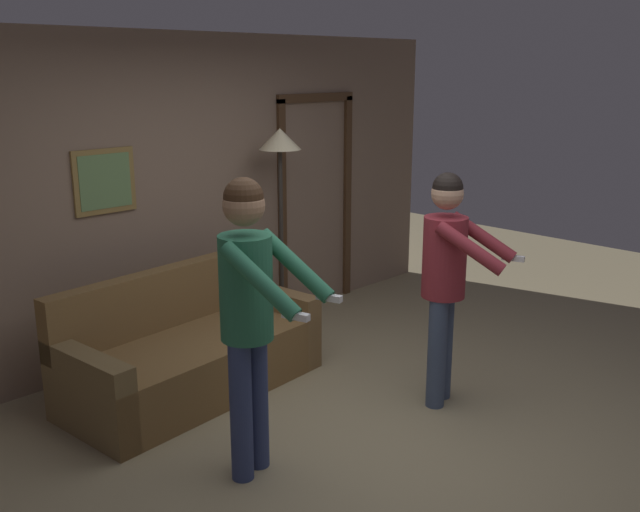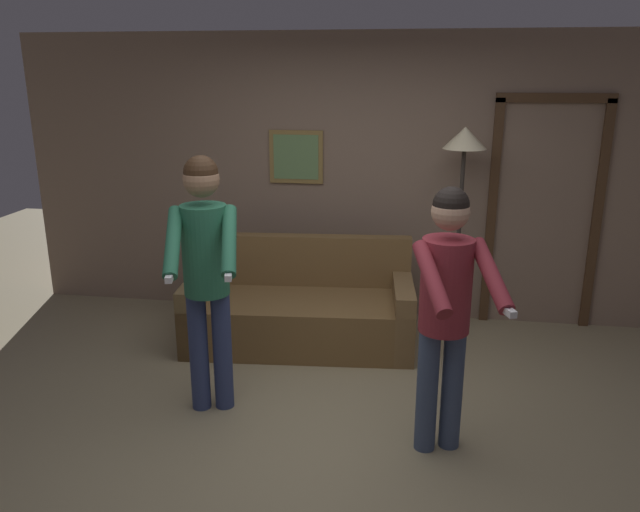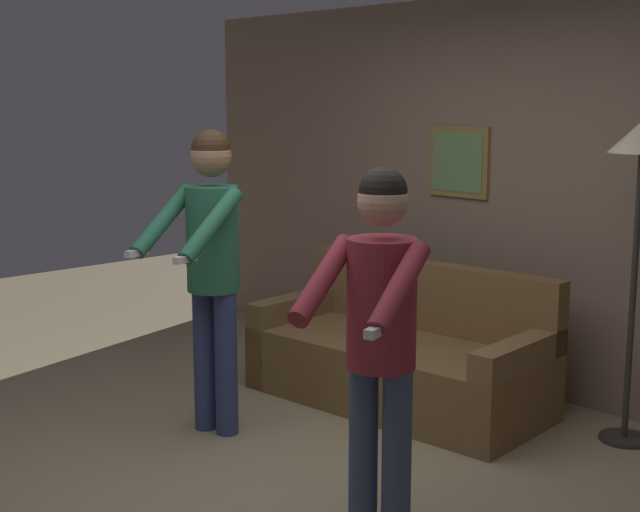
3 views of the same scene
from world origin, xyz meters
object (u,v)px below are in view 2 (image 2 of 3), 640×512
(torchiere_lamp, at_px, (464,160))
(person_standing_left, at_px, (205,262))
(person_standing_right, at_px, (446,299))
(couch, at_px, (300,311))

(torchiere_lamp, xyz_separation_m, person_standing_left, (-1.72, -1.62, -0.47))
(torchiere_lamp, height_order, person_standing_left, torchiere_lamp)
(person_standing_right, bearing_deg, torchiere_lamp, 84.59)
(couch, distance_m, person_standing_left, 1.48)
(person_standing_left, bearing_deg, couch, 71.45)
(couch, distance_m, torchiere_lamp, 1.88)
(torchiere_lamp, relative_size, person_standing_right, 1.10)
(couch, relative_size, person_standing_right, 1.19)
(couch, distance_m, person_standing_right, 1.97)
(couch, relative_size, person_standing_left, 1.12)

